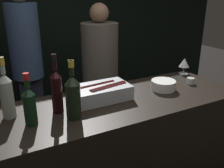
# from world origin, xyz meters

# --- Properties ---
(wall_back_chalkboard) EXTENTS (6.40, 0.06, 2.80)m
(wall_back_chalkboard) POSITION_xyz_m (0.00, 2.55, 1.40)
(wall_back_chalkboard) COLOR black
(wall_back_chalkboard) RESTS_ON ground_plane
(bar_counter) EXTENTS (1.87, 0.64, 1.04)m
(bar_counter) POSITION_xyz_m (0.00, 0.32, 0.52)
(bar_counter) COLOR black
(bar_counter) RESTS_ON ground_plane
(ice_bin_with_bottles) EXTENTS (0.40, 0.24, 0.11)m
(ice_bin_with_bottles) POSITION_xyz_m (-0.06, 0.40, 1.09)
(ice_bin_with_bottles) COLOR #B7BABF
(ice_bin_with_bottles) RESTS_ON bar_counter
(bowl_white) EXTENTS (0.19, 0.19, 0.07)m
(bowl_white) POSITION_xyz_m (0.45, 0.35, 1.08)
(bowl_white) COLOR white
(bowl_white) RESTS_ON bar_counter
(wine_glass) EXTENTS (0.09, 0.09, 0.14)m
(wine_glass) POSITION_xyz_m (0.86, 0.57, 1.14)
(wine_glass) COLOR silver
(wine_glass) RESTS_ON bar_counter
(candle_votive) EXTENTS (0.06, 0.06, 0.05)m
(candle_votive) POSITION_xyz_m (0.72, 0.34, 1.06)
(candle_votive) COLOR silver
(candle_votive) RESTS_ON bar_counter
(red_wine_bottle_black_foil) EXTENTS (0.07, 0.07, 0.37)m
(red_wine_bottle_black_foil) POSITION_xyz_m (-0.38, 0.35, 1.19)
(red_wine_bottle_black_foil) COLOR black
(red_wine_bottle_black_foil) RESTS_ON bar_counter
(red_wine_bottle_burgundy) EXTENTS (0.07, 0.07, 0.31)m
(red_wine_bottle_burgundy) POSITION_xyz_m (-0.56, 0.27, 1.16)
(red_wine_bottle_burgundy) COLOR black
(red_wine_bottle_burgundy) RESTS_ON bar_counter
(champagne_bottle) EXTENTS (0.09, 0.09, 0.36)m
(champagne_bottle) POSITION_xyz_m (-0.32, 0.23, 1.18)
(champagne_bottle) COLOR black
(champagne_bottle) RESTS_ON bar_counter
(rose_wine_bottle) EXTENTS (0.08, 0.08, 0.37)m
(rose_wine_bottle) POSITION_xyz_m (-0.66, 0.42, 1.19)
(rose_wine_bottle) COLOR #9EA899
(rose_wine_bottle) RESTS_ON bar_counter
(person_blond_tee) EXTENTS (0.33, 0.33, 1.86)m
(person_blond_tee) POSITION_xyz_m (-0.34, 1.67, 1.05)
(person_blond_tee) COLOR black
(person_blond_tee) RESTS_ON ground_plane
(person_grey_polo) EXTENTS (0.42, 0.42, 1.64)m
(person_grey_polo) POSITION_xyz_m (0.43, 1.47, 0.90)
(person_grey_polo) COLOR black
(person_grey_polo) RESTS_ON ground_plane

